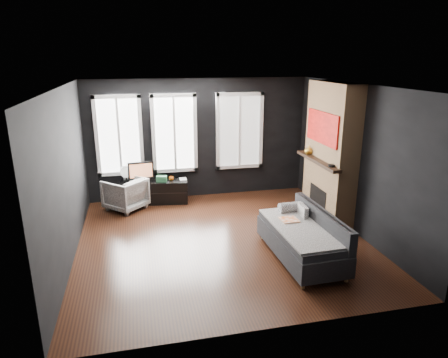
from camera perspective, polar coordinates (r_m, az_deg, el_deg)
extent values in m
plane|color=black|center=(7.23, -0.26, -8.72)|extent=(5.00, 5.00, 0.00)
plane|color=white|center=(6.52, -0.29, 13.15)|extent=(5.00, 5.00, 0.00)
cube|color=black|center=(9.14, -3.64, 5.73)|extent=(5.00, 0.02, 2.70)
cube|color=black|center=(6.70, -21.65, 0.29)|extent=(0.02, 5.00, 2.70)
cube|color=black|center=(7.67, 18.32, 2.65)|extent=(0.02, 5.00, 2.70)
cube|color=gray|center=(6.93, 11.17, -5.01)|extent=(0.10, 0.34, 0.33)
imported|color=silver|center=(8.76, -13.93, -1.86)|extent=(1.00, 1.00, 0.75)
imported|color=orange|center=(8.94, -7.55, 0.15)|extent=(0.12, 0.10, 0.11)
imported|color=#A39B82|center=(8.95, -6.39, 0.55)|extent=(0.16, 0.02, 0.21)
cube|color=#2D6F43|center=(8.89, -8.90, 0.04)|extent=(0.25, 0.19, 0.12)
imported|color=gold|center=(8.37, 12.03, 4.08)|extent=(0.17, 0.18, 0.17)
cylinder|color=black|center=(7.52, 15.11, 1.86)|extent=(0.14, 0.14, 0.04)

